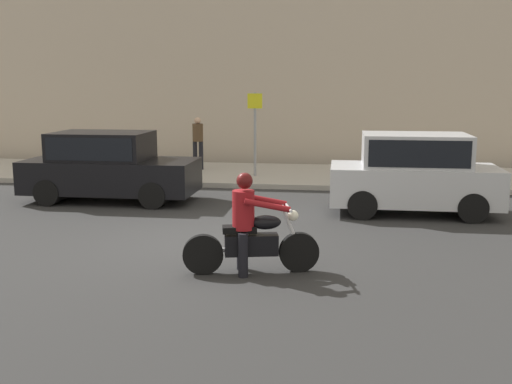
% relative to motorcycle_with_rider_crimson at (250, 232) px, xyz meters
% --- Properties ---
extents(ground_plane, '(80.00, 80.00, 0.00)m').
position_rel_motorcycle_with_rider_crimson_xyz_m(ground_plane, '(-1.21, 1.68, -0.64)').
color(ground_plane, '#2A2A2A').
extents(sidewalk_slab, '(40.00, 4.40, 0.14)m').
position_rel_motorcycle_with_rider_crimson_xyz_m(sidewalk_slab, '(-1.21, 9.68, -0.57)').
color(sidewalk_slab, '#A8A399').
rests_on(sidewalk_slab, ground_plane).
extents(building_facade, '(40.00, 1.40, 10.03)m').
position_rel_motorcycle_with_rider_crimson_xyz_m(building_facade, '(-1.21, 13.08, 4.37)').
color(building_facade, '#B7A893').
rests_on(building_facade, ground_plane).
extents(motorcycle_with_rider_crimson, '(2.09, 0.79, 1.57)m').
position_rel_motorcycle_with_rider_crimson_xyz_m(motorcycle_with_rider_crimson, '(0.00, 0.00, 0.00)').
color(motorcycle_with_rider_crimson, black).
rests_on(motorcycle_with_rider_crimson, ground_plane).
extents(parked_hatchback_silver, '(3.69, 1.76, 1.80)m').
position_rel_motorcycle_with_rider_crimson_xyz_m(parked_hatchback_silver, '(2.98, 4.79, 0.29)').
color(parked_hatchback_silver, '#B2B5BA').
rests_on(parked_hatchback_silver, ground_plane).
extents(parked_sedan_black, '(4.21, 1.82, 1.72)m').
position_rel_motorcycle_with_rider_crimson_xyz_m(parked_sedan_black, '(-4.36, 5.26, 0.24)').
color(parked_sedan_black, black).
rests_on(parked_sedan_black, ground_plane).
extents(street_sign_post, '(0.44, 0.08, 2.49)m').
position_rel_motorcycle_with_rider_crimson_xyz_m(street_sign_post, '(-1.22, 9.03, 1.01)').
color(street_sign_post, gray).
rests_on(street_sign_post, sidewalk_slab).
extents(pedestrian_bystander, '(0.34, 0.34, 1.69)m').
position_rel_motorcycle_with_rider_crimson_xyz_m(pedestrian_bystander, '(-3.23, 10.08, 0.49)').
color(pedestrian_bystander, black).
rests_on(pedestrian_bystander, sidewalk_slab).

